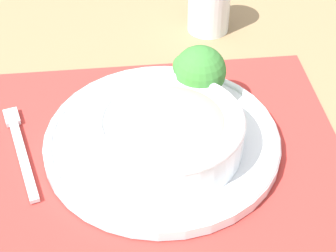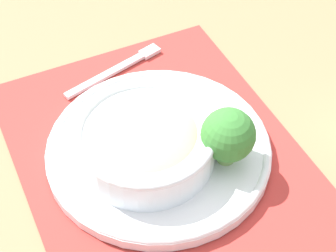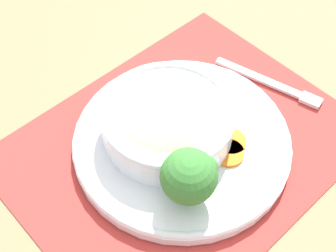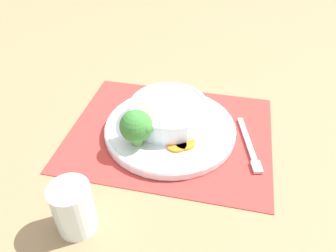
% 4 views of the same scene
% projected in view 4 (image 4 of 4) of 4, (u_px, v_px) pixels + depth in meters
% --- Properties ---
extents(ground_plane, '(4.00, 4.00, 0.00)m').
position_uv_depth(ground_plane, '(170.00, 133.00, 0.80)').
color(ground_plane, '#8C704C').
extents(placemat, '(0.50, 0.41, 0.00)m').
position_uv_depth(placemat, '(170.00, 132.00, 0.79)').
color(placemat, '#B2332D').
rests_on(placemat, ground_plane).
extents(plate, '(0.31, 0.31, 0.02)m').
position_uv_depth(plate, '(170.00, 128.00, 0.79)').
color(plate, silver).
rests_on(plate, placemat).
extents(bowl, '(0.19, 0.19, 0.06)m').
position_uv_depth(bowl, '(169.00, 110.00, 0.78)').
color(bowl, silver).
rests_on(bowl, plate).
extents(broccoli_floret, '(0.07, 0.07, 0.09)m').
position_uv_depth(broccoli_floret, '(136.00, 126.00, 0.71)').
color(broccoli_floret, '#759E51').
rests_on(broccoli_floret, plate).
extents(carrot_slice_near, '(0.05, 0.05, 0.01)m').
position_uv_depth(carrot_slice_near, '(177.00, 145.00, 0.73)').
color(carrot_slice_near, orange).
rests_on(carrot_slice_near, plate).
extents(carrot_slice_middle, '(0.05, 0.05, 0.01)m').
position_uv_depth(carrot_slice_middle, '(185.00, 143.00, 0.73)').
color(carrot_slice_middle, orange).
rests_on(carrot_slice_middle, plate).
extents(water_glass, '(0.07, 0.07, 0.10)m').
position_uv_depth(water_glass, '(74.00, 210.00, 0.57)').
color(water_glass, silver).
rests_on(water_glass, ground_plane).
extents(fork, '(0.05, 0.18, 0.01)m').
position_uv_depth(fork, '(250.00, 149.00, 0.74)').
color(fork, silver).
rests_on(fork, placemat).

